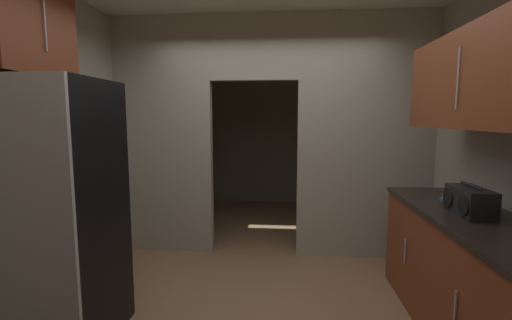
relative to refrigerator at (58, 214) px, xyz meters
name	(u,v)px	position (x,y,z in m)	size (l,w,h in m)	color
kitchen_partition	(274,130)	(1.46, 1.81, 0.54)	(3.69, 0.12, 2.78)	#ADA899
adjoining_room_shell	(275,131)	(1.41, 3.67, 0.45)	(3.69, 2.69, 2.78)	gray
refrigerator	(58,214)	(0.00, 0.00, 0.00)	(0.72, 0.78, 1.89)	black
lower_cabinet_run	(471,280)	(2.94, 0.23, -0.47)	(0.64, 2.06, 0.94)	brown
upper_cabinet_counterside	(486,78)	(2.94, 0.23, 0.94)	(0.36, 1.86, 0.68)	brown
upper_cabinet_fridgeside	(20,14)	(-0.25, 0.10, 1.39)	(0.36, 0.79, 0.84)	brown
boombox	(470,202)	(2.90, 0.26, 0.09)	(0.20, 0.39, 0.22)	black
book_stack	(451,200)	(2.92, 0.57, 0.03)	(0.13, 0.14, 0.08)	red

